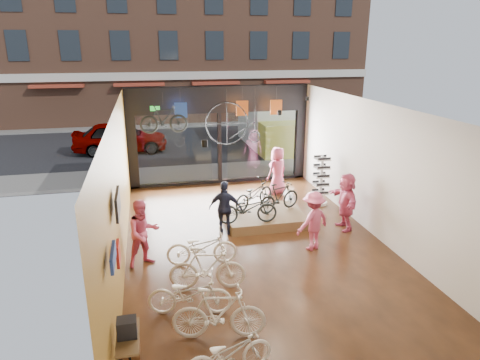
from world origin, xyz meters
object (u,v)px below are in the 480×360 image
object	(u,v)px
floor_bike_0	(228,354)
floor_bike_3	(207,268)
floor_bike_1	(219,313)
penny_farthing	(236,124)
customer_2	(225,208)
hung_bike	(164,119)
display_bike_right	(254,194)
sunglasses_rack	(321,180)
street_car	(120,137)
floor_bike_2	(190,294)
display_bike_left	(248,208)
floor_bike_4	(202,247)
customer_4	(277,171)
customer_5	(346,201)
box_truck	(271,126)
display_platform	(264,217)
display_bike_mid	(279,197)
customer_1	(143,233)
customer_3	(313,221)

from	to	relation	value
floor_bike_0	floor_bike_3	xyz separation A→B (m)	(0.06, 2.71, 0.10)
floor_bike_1	penny_farthing	size ratio (longest dim) A/B	0.89
customer_2	hung_bike	xyz separation A→B (m)	(-1.48, 3.05, 2.13)
floor_bike_1	hung_bike	world-z (taller)	hung_bike
display_bike_right	sunglasses_rack	size ratio (longest dim) A/B	0.97
street_car	hung_bike	size ratio (longest dim) A/B	2.94
floor_bike_2	display_bike_right	bearing A→B (deg)	-16.68
floor_bike_1	display_bike_left	xyz separation A→B (m)	(1.63, 4.50, 0.22)
sunglasses_rack	penny_farthing	size ratio (longest dim) A/B	0.87
floor_bike_0	floor_bike_2	world-z (taller)	floor_bike_2
floor_bike_4	display_bike_left	size ratio (longest dim) A/B	1.02
floor_bike_0	hung_bike	distance (m)	8.95
floor_bike_0	street_car	bearing A→B (deg)	-2.21
customer_4	customer_5	size ratio (longest dim) A/B	1.02
floor_bike_2	box_truck	bearing A→B (deg)	-11.36
display_platform	customer_4	world-z (taller)	customer_4
box_truck	floor_bike_2	size ratio (longest dim) A/B	3.65
floor_bike_2	hung_bike	distance (m)	7.17
customer_2	hung_bike	size ratio (longest dim) A/B	1.00
display_bike_mid	customer_4	distance (m)	2.50
floor_bike_2	customer_5	world-z (taller)	customer_5
floor_bike_0	customer_1	world-z (taller)	customer_1
display_bike_mid	customer_2	bearing A→B (deg)	86.65
customer_3	display_bike_right	bearing A→B (deg)	-92.86
hung_bike	customer_4	bearing A→B (deg)	-90.48
street_car	sunglasses_rack	bearing A→B (deg)	-142.61
floor_bike_1	display_platform	distance (m)	5.64
box_truck	floor_bike_1	xyz separation A→B (m)	(-5.25, -14.42, -0.70)
display_bike_left	customer_3	distance (m)	2.03
display_bike_right	hung_bike	size ratio (longest dim) A/B	1.06
box_truck	penny_farthing	size ratio (longest dim) A/B	3.15
floor_bike_3	floor_bike_2	bearing A→B (deg)	160.15
customer_4	display_bike_mid	bearing A→B (deg)	44.85
customer_1	customer_3	distance (m)	4.42
floor_bike_1	customer_2	xyz separation A→B (m)	(0.98, 4.57, 0.26)
display_platform	sunglasses_rack	world-z (taller)	sunglasses_rack
customer_1	penny_farthing	world-z (taller)	penny_farthing
floor_bike_0	hung_bike	size ratio (longest dim) A/B	0.99
customer_1	customer_4	distance (m)	6.55
display_bike_left	sunglasses_rack	world-z (taller)	sunglasses_rack
street_car	penny_farthing	distance (m)	8.52
box_truck	floor_bike_0	world-z (taller)	box_truck
street_car	customer_2	xyz separation A→B (m)	(3.38, -10.85, 0.00)
customer_2	customer_3	bearing A→B (deg)	162.72
floor_bike_4	hung_bike	world-z (taller)	hung_bike
penny_farthing	sunglasses_rack	bearing A→B (deg)	-40.91
customer_5	display_bike_mid	bearing A→B (deg)	-119.70
customer_3	customer_5	xyz separation A→B (m)	(1.45, 1.06, 0.05)
floor_bike_2	customer_2	xyz separation A→B (m)	(1.43, 3.68, 0.34)
display_bike_left	customer_4	xyz separation A→B (m)	(1.87, 3.12, 0.12)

